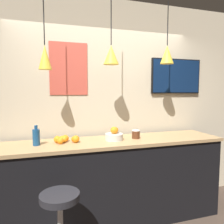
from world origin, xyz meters
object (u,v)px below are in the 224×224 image
bar_stool (60,220)px  mounted_tv (176,76)px  juice_bottle (36,137)px  fruit_bowl (114,135)px  spread_jar (136,134)px

bar_stool → mounted_tv: size_ratio=0.91×
bar_stool → juice_bottle: bearing=108.1°
bar_stool → fruit_bowl: size_ratio=3.38×
bar_stool → spread_jar: size_ratio=6.83×
fruit_bowl → spread_jar: 0.29m
fruit_bowl → juice_bottle: (-0.91, -0.00, 0.03)m
fruit_bowl → juice_bottle: juice_bottle is taller
spread_jar → juice_bottle: bearing=180.0°
spread_jar → fruit_bowl: bearing=179.6°
spread_jar → mounted_tv: mounted_tv is taller
fruit_bowl → spread_jar: fruit_bowl is taller
bar_stool → spread_jar: spread_jar is taller
bar_stool → juice_bottle: 0.92m
fruit_bowl → juice_bottle: 0.91m
juice_bottle → spread_jar: (1.21, 0.00, -0.04)m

